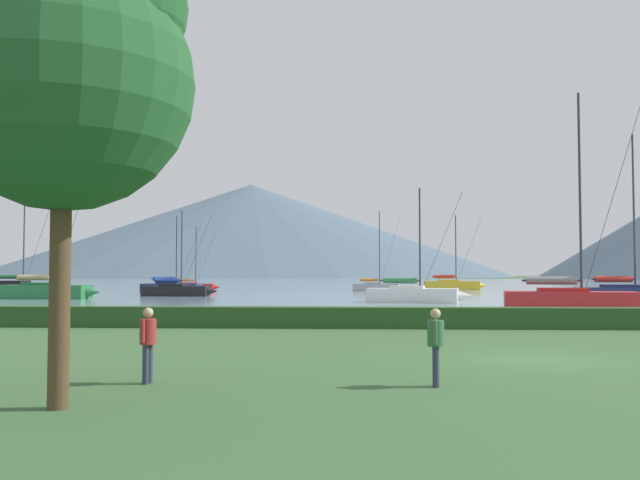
{
  "coord_description": "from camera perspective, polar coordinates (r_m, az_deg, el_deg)",
  "views": [
    {
      "loc": [
        -4.88,
        -19.85,
        2.41
      ],
      "look_at": [
        -8.81,
        51.73,
        5.74
      ],
      "focal_mm": 39.46,
      "sensor_mm": 36.0,
      "label": 1
    }
  ],
  "objects": [
    {
      "name": "person_standing_walker",
      "position": [
        15.91,
        -13.78,
        -7.78
      ],
      "size": [
        0.36,
        0.56,
        1.65
      ],
      "rotation": [
        0.0,
        0.0,
        -0.18
      ],
      "color": "#2D3347",
      "rests_on": "ground_plane"
    },
    {
      "name": "park_tree",
      "position": [
        13.85,
        -19.48,
        13.2
      ],
      "size": [
        4.72,
        4.72,
        8.83
      ],
      "color": "#4C3823",
      "rests_on": "ground_plane"
    },
    {
      "name": "ground_plane",
      "position": [
        20.58,
        17.06,
        -9.28
      ],
      "size": [
        1000.0,
        1000.0,
        0.0
      ],
      "primitive_type": "plane",
      "color": "#385B33"
    },
    {
      "name": "harbor_water",
      "position": [
        156.95,
        4.94,
        -3.53
      ],
      "size": [
        320.0,
        246.0,
        0.0
      ],
      "primitive_type": "cube",
      "color": "gray",
      "rests_on": "ground_plane"
    },
    {
      "name": "sailboat_slip_12",
      "position": [
        87.94,
        -23.24,
        -3.51
      ],
      "size": [
        9.45,
        3.97,
        11.75
      ],
      "rotation": [
        0.0,
        0.0,
        -0.16
      ],
      "color": "black",
      "rests_on": "harbor_water"
    },
    {
      "name": "sailboat_slip_8",
      "position": [
        101.8,
        10.68,
        -3.56
      ],
      "size": [
        8.79,
        2.64,
        10.61
      ],
      "rotation": [
        0.0,
        0.0,
        0.01
      ],
      "color": "gold",
      "rests_on": "harbor_water"
    },
    {
      "name": "sailboat_slip_9",
      "position": [
        95.87,
        -10.29,
        -3.72
      ],
      "size": [
        6.8,
        2.23,
        8.68
      ],
      "rotation": [
        0.0,
        0.0,
        0.04
      ],
      "color": "red",
      "rests_on": "harbor_water"
    },
    {
      "name": "person_seated_viewer",
      "position": [
        15.25,
        9.36,
        -8.05
      ],
      "size": [
        0.36,
        0.57,
        1.65
      ],
      "rotation": [
        0.0,
        0.0,
        -0.14
      ],
      "color": "#2D3347",
      "rests_on": "ground_plane"
    },
    {
      "name": "sailboat_slip_10",
      "position": [
        85.64,
        -11.89,
        -3.77
      ],
      "size": [
        8.19,
        3.12,
        9.14
      ],
      "rotation": [
        0.0,
        0.0,
        -0.11
      ],
      "color": "navy",
      "rests_on": "harbor_water"
    },
    {
      "name": "sailboat_slip_2",
      "position": [
        62.05,
        23.75,
        -3.95
      ],
      "size": [
        9.02,
        2.9,
        13.68
      ],
      "rotation": [
        0.0,
        0.0,
        0.03
      ],
      "color": "navy",
      "rests_on": "harbor_water"
    },
    {
      "name": "sailboat_slip_1",
      "position": [
        46.32,
        19.79,
        -4.53
      ],
      "size": [
        9.3,
        3.92,
        13.66
      ],
      "rotation": [
        0.0,
        0.0,
        -0.16
      ],
      "color": "red",
      "rests_on": "harbor_water"
    },
    {
      "name": "hedge_line",
      "position": [
        31.3,
        12.18,
        -6.19
      ],
      "size": [
        80.0,
        1.2,
        0.91
      ],
      "primitive_type": "cube",
      "color": "#284C23",
      "rests_on": "ground_plane"
    },
    {
      "name": "distant_hill_west_ridge",
      "position": [
        423.95,
        -5.6,
        0.77
      ],
      "size": [
        306.65,
        306.65,
        55.39
      ],
      "primitive_type": "cone",
      "color": "#4C6070",
      "rests_on": "ground_plane"
    },
    {
      "name": "sailboat_slip_6",
      "position": [
        57.39,
        7.63,
        -4.36
      ],
      "size": [
        8.51,
        3.84,
        9.26
      ],
      "rotation": [
        0.0,
        0.0,
        -0.2
      ],
      "color": "white",
      "rests_on": "harbor_water"
    },
    {
      "name": "sailboat_slip_4",
      "position": [
        73.7,
        -11.53,
        -3.99
      ],
      "size": [
        7.66,
        2.31,
        8.85
      ],
      "rotation": [
        0.0,
        0.0,
        -0.01
      ],
      "color": "black",
      "rests_on": "harbor_water"
    },
    {
      "name": "sailboat_slip_5",
      "position": [
        92.85,
        4.6,
        -3.77
      ],
      "size": [
        6.98,
        2.43,
        10.53
      ],
      "rotation": [
        0.0,
        0.0,
        -0.06
      ],
      "color": "#9E9EA3",
      "rests_on": "harbor_water"
    },
    {
      "name": "sailboat_slip_3",
      "position": [
        69.68,
        -21.3,
        -3.81
      ],
      "size": [
        9.35,
        2.99,
        13.67
      ],
      "rotation": [
        0.0,
        0.0,
        -0.03
      ],
      "color": "#236B38",
      "rests_on": "harbor_water"
    }
  ]
}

